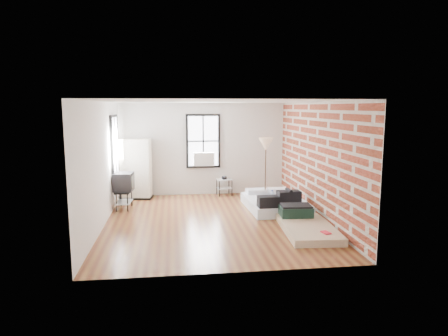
{
  "coord_description": "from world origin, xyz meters",
  "views": [
    {
      "loc": [
        -0.91,
        -9.11,
        2.68
      ],
      "look_at": [
        0.3,
        0.3,
        1.22
      ],
      "focal_mm": 32.0,
      "sensor_mm": 36.0,
      "label": 1
    }
  ],
  "objects": [
    {
      "name": "mattress_bare",
      "position": [
        1.94,
        -0.92,
        0.13
      ],
      "size": [
        1.18,
        2.05,
        0.43
      ],
      "rotation": [
        0.0,
        0.0,
        -0.07
      ],
      "color": "#C3AF8D",
      "rests_on": "ground"
    },
    {
      "name": "floor_lamp",
      "position": [
        1.62,
        1.57,
        1.58
      ],
      "size": [
        0.39,
        0.39,
        1.84
      ],
      "color": "black",
      "rests_on": "ground"
    },
    {
      "name": "wardrobe",
      "position": [
        -2.0,
        2.65,
        0.88
      ],
      "size": [
        0.95,
        0.62,
        1.76
      ],
      "rotation": [
        0.0,
        0.0,
        -0.13
      ],
      "color": "black",
      "rests_on": "ground"
    },
    {
      "name": "ground",
      "position": [
        0.0,
        0.0,
        0.0
      ],
      "size": [
        6.0,
        6.0,
        0.0
      ],
      "primitive_type": "plane",
      "color": "#5E2C18",
      "rests_on": "ground"
    },
    {
      "name": "mattress_main",
      "position": [
        1.75,
        0.92,
        0.17
      ],
      "size": [
        1.53,
        2.03,
        0.64
      ],
      "rotation": [
        0.0,
        0.0,
        0.04
      ],
      "color": "white",
      "rests_on": "ground"
    },
    {
      "name": "side_table",
      "position": [
        0.62,
        2.72,
        0.39
      ],
      "size": [
        0.5,
        0.43,
        0.59
      ],
      "rotation": [
        0.0,
        0.0,
        0.17
      ],
      "color": "black",
      "rests_on": "ground"
    },
    {
      "name": "room_shell",
      "position": [
        0.23,
        0.36,
        1.74
      ],
      "size": [
        5.02,
        6.02,
        2.8
      ],
      "color": "silver",
      "rests_on": "ground"
    },
    {
      "name": "tv_stand",
      "position": [
        -2.21,
        1.44,
        0.7
      ],
      "size": [
        0.53,
        0.72,
        0.97
      ],
      "rotation": [
        0.0,
        0.0,
        -0.08
      ],
      "color": "black",
      "rests_on": "ground"
    }
  ]
}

